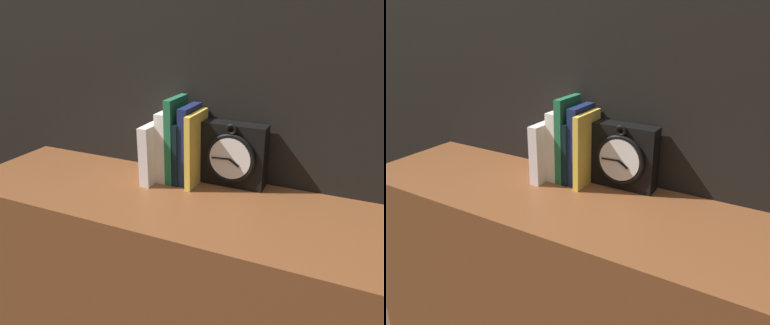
# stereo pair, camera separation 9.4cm
# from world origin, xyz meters

# --- Properties ---
(wall_back) EXTENTS (6.00, 0.05, 2.60)m
(wall_back) POSITION_xyz_m (0.00, 0.21, 1.30)
(wall_back) COLOR black
(wall_back) RESTS_ON ground_plane
(clock) EXTENTS (0.18, 0.07, 0.19)m
(clock) POSITION_xyz_m (0.06, 0.15, 1.01)
(clock) COLOR black
(clock) RESTS_ON bookshelf
(book_slot0_white) EXTENTS (0.03, 0.16, 0.17)m
(book_slot0_white) POSITION_xyz_m (-0.16, 0.10, 1.01)
(book_slot0_white) COLOR silver
(book_slot0_white) RESTS_ON bookshelf
(book_slot1_white) EXTENTS (0.03, 0.11, 0.21)m
(book_slot1_white) POSITION_xyz_m (-0.13, 0.12, 1.02)
(book_slot1_white) COLOR white
(book_slot1_white) RESTS_ON bookshelf
(book_slot2_green) EXTENTS (0.02, 0.12, 0.25)m
(book_slot2_green) POSITION_xyz_m (-0.10, 0.12, 1.04)
(book_slot2_green) COLOR #1E6741
(book_slot2_green) RESTS_ON bookshelf
(book_slot3_black) EXTENTS (0.01, 0.12, 0.18)m
(book_slot3_black) POSITION_xyz_m (-0.08, 0.12, 1.01)
(book_slot3_black) COLOR black
(book_slot3_black) RESTS_ON bookshelf
(book_slot4_navy) EXTENTS (0.03, 0.11, 0.23)m
(book_slot4_navy) POSITION_xyz_m (-0.06, 0.12, 1.03)
(book_slot4_navy) COLOR #151F4F
(book_slot4_navy) RESTS_ON bookshelf
(book_slot5_yellow) EXTENTS (0.02, 0.13, 0.21)m
(book_slot5_yellow) POSITION_xyz_m (-0.04, 0.11, 1.03)
(book_slot5_yellow) COLOR yellow
(book_slot5_yellow) RESTS_ON bookshelf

